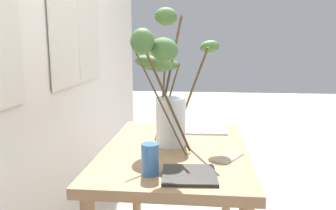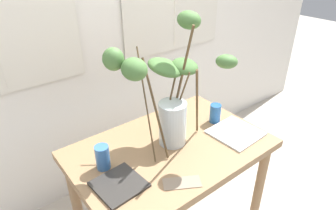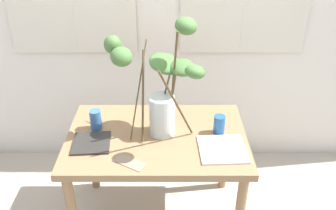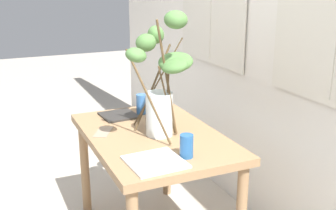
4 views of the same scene
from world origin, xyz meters
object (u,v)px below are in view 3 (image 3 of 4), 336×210
at_px(drinking_glass_blue_left, 95,120).
at_px(plate_square_left, 90,143).
at_px(vase_with_branches, 159,86).
at_px(drinking_glass_blue_right, 218,125).
at_px(plate_square_right, 221,149).
at_px(dining_table, 156,147).

distance_m(drinking_glass_blue_left, plate_square_left, 0.18).
relative_size(vase_with_branches, drinking_glass_blue_left, 5.56).
bearing_deg(drinking_glass_blue_left, drinking_glass_blue_right, -3.48).
xyz_separation_m(vase_with_branches, plate_square_left, (-0.43, -0.14, -0.32)).
bearing_deg(plate_square_right, drinking_glass_blue_left, 163.98).
height_order(drinking_glass_blue_left, drinking_glass_blue_right, drinking_glass_blue_left).
xyz_separation_m(drinking_glass_blue_left, drinking_glass_blue_right, (0.79, -0.05, -0.01)).
distance_m(dining_table, plate_square_right, 0.44).
bearing_deg(plate_square_right, dining_table, 159.31).
height_order(vase_with_branches, drinking_glass_blue_left, vase_with_branches).
relative_size(dining_table, plate_square_right, 4.11).
xyz_separation_m(dining_table, plate_square_right, (0.40, -0.15, 0.10)).
relative_size(drinking_glass_blue_right, plate_square_right, 0.45).
relative_size(drinking_glass_blue_right, plate_square_left, 0.55).
bearing_deg(dining_table, plate_square_right, -20.69).
xyz_separation_m(vase_with_branches, plate_square_right, (0.37, -0.20, -0.32)).
xyz_separation_m(dining_table, plate_square_left, (-0.40, -0.09, 0.10)).
relative_size(dining_table, plate_square_left, 5.04).
bearing_deg(drinking_glass_blue_right, dining_table, -175.83).
distance_m(vase_with_branches, plate_square_right, 0.53).
distance_m(vase_with_branches, drinking_glass_blue_right, 0.46).
bearing_deg(plate_square_left, vase_with_branches, 17.93).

